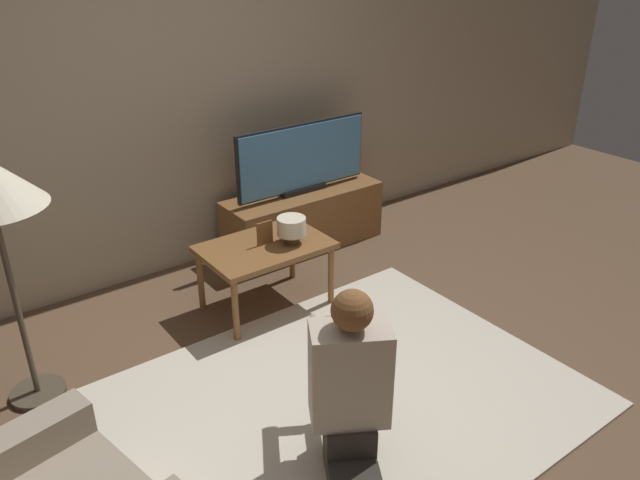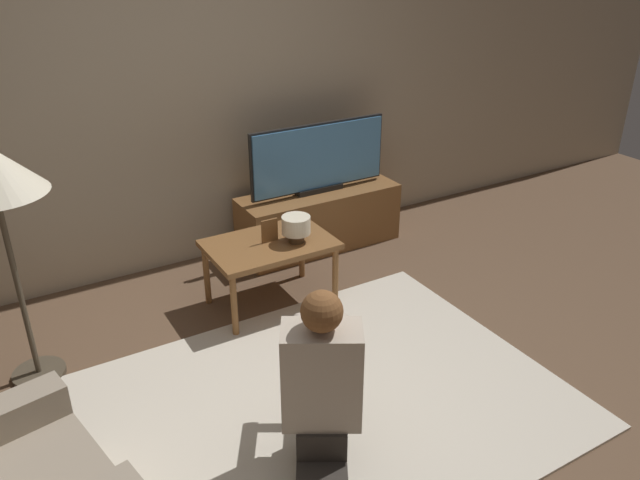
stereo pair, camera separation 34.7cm
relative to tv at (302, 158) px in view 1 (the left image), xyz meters
The scene contains 9 objects.
ground_plane 2.00m from the tv, 120.46° to the right, with size 10.00×10.00×0.00m, color brown.
wall_back 1.16m from the tv, 161.43° to the left, with size 10.00×0.06×2.60m.
rug 2.00m from the tv, 120.46° to the right, with size 2.48×1.83×0.02m.
tv_stand 0.49m from the tv, 90.00° to the right, with size 1.24×0.41×0.45m.
tv is the anchor object (origin of this frame).
coffee_table 0.97m from the tv, 140.35° to the right, with size 0.78×0.53×0.45m.
person_kneeling 2.28m from the tv, 120.18° to the right, with size 0.62×0.83×0.90m.
picture_frame 0.92m from the tv, 140.40° to the right, with size 0.11×0.01×0.15m.
table_lamp 0.88m from the tv, 129.91° to the right, with size 0.18×0.18×0.17m.
Camera 1 is at (-1.56, -1.96, 2.17)m, focal length 35.00 mm.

